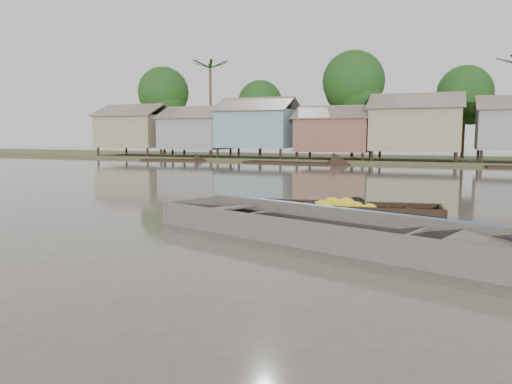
% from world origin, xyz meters
% --- Properties ---
extents(ground, '(120.00, 120.00, 0.00)m').
position_xyz_m(ground, '(0.00, 0.00, 0.00)').
color(ground, '#4F463C').
rests_on(ground, ground).
extents(riverbank, '(120.00, 12.47, 10.22)m').
position_xyz_m(riverbank, '(3.03, 31.86, 3.07)').
color(riverbank, '#384723').
rests_on(riverbank, ground).
extents(banana_boat, '(5.62, 2.04, 0.76)m').
position_xyz_m(banana_boat, '(2.07, 2.74, 0.15)').
color(banana_boat, black).
rests_on(banana_boat, ground).
extents(viewer_boat, '(8.85, 4.97, 0.69)m').
position_xyz_m(viewer_boat, '(2.40, -0.27, 0.08)').
color(viewer_boat, '#45403B').
rests_on(viewer_boat, ground).
extents(distant_boats, '(43.19, 3.23, 0.35)m').
position_xyz_m(distant_boats, '(4.27, 25.68, -0.05)').
color(distant_boats, black).
rests_on(distant_boats, ground).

